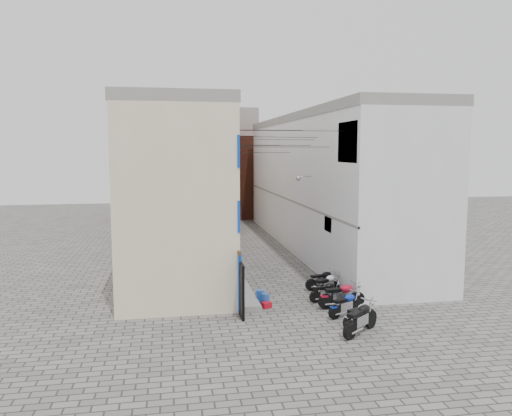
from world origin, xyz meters
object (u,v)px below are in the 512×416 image
motorcycle_a (361,317)px  motorcycle_g (323,279)px  motorcycle_f (328,283)px  motorcycle_c (346,303)px  water_jug_far (260,296)px  person_b (236,257)px  person_a (237,260)px  motorcycle_d (342,294)px  red_crate (267,305)px  motorcycle_e (326,290)px  motorcycle_b (360,313)px  water_jug_near (266,299)px

motorcycle_a → motorcycle_g: motorcycle_a is taller
motorcycle_a → motorcycle_f: 4.87m
motorcycle_a → motorcycle_c: 1.95m
motorcycle_c → water_jug_far: size_ratio=3.36×
person_b → water_jug_far: size_ratio=2.74×
motorcycle_g → person_a: bearing=-129.3°
motorcycle_d → red_crate: (-3.13, 0.56, -0.48)m
motorcycle_c → person_b: bearing=179.6°
motorcycle_g → water_jug_far: size_ratio=3.34×
motorcycle_d → person_b: size_ratio=1.41×
motorcycle_e → water_jug_far: bearing=-112.3°
person_b → water_jug_far: bearing=-131.1°
motorcycle_e → person_a: 5.30m
motorcycle_c → motorcycle_f: bearing=150.7°
person_b → motorcycle_g: bearing=-88.7°
motorcycle_b → red_crate: bearing=-158.3°
motorcycle_b → motorcycle_c: bearing=159.8°
motorcycle_f → motorcycle_g: bearing=146.5°
water_jug_near → motorcycle_b: bearing=-45.1°
motorcycle_f → red_crate: motorcycle_f is taller
motorcycle_b → red_crate: 4.13m
motorcycle_c → motorcycle_d: motorcycle_d is taller
motorcycle_g → person_b: 5.12m
motorcycle_b → motorcycle_d: 2.17m
red_crate → motorcycle_e: bearing=9.2°
motorcycle_a → water_jug_far: (-2.93, 4.35, -0.36)m
person_a → motorcycle_d: bearing=-164.4°
motorcycle_b → red_crate: (-3.07, 2.73, -0.38)m
motorcycle_c → water_jug_near: bearing=-149.0°
motorcycle_a → person_b: person_b is taller
motorcycle_e → motorcycle_g: bearing=152.0°
motorcycle_f → person_b: size_ratio=1.29×
motorcycle_f → motorcycle_g: (0.07, 0.92, -0.03)m
motorcycle_e → water_jug_far: 2.95m
water_jug_near → red_crate: 0.36m
motorcycle_b → motorcycle_d: (0.06, 2.17, 0.11)m
motorcycle_a → motorcycle_g: (0.41, 5.78, -0.10)m
red_crate → motorcycle_b: bearing=-41.6°
motorcycle_d → water_jug_far: size_ratio=3.85×
motorcycle_e → red_crate: motorcycle_e is taller
water_jug_far → water_jug_near: bearing=-71.6°
motorcycle_g → motorcycle_c: bearing=-13.6°
motorcycle_a → person_a: 8.69m
motorcycle_d → motorcycle_b: bearing=-5.8°
person_b → red_crate: (0.51, -5.75, -0.87)m
motorcycle_f → motorcycle_b: bearing=-30.1°
red_crate → motorcycle_g: bearing=35.2°
person_b → motorcycle_f: bearing=-95.9°
motorcycle_a → motorcycle_e: bearing=141.8°
person_a → person_b: person_a is taller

